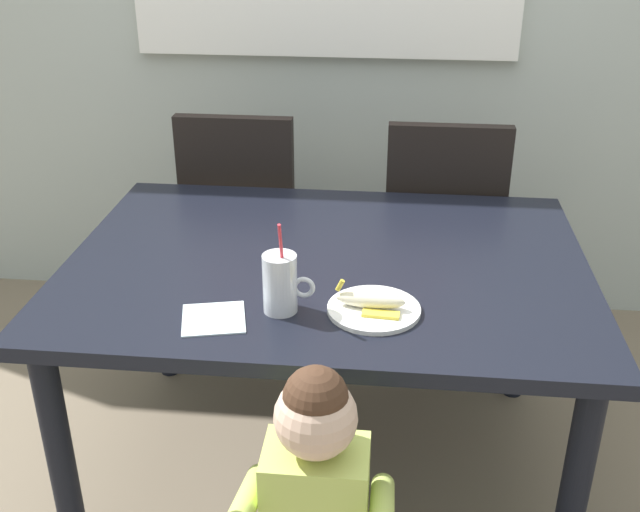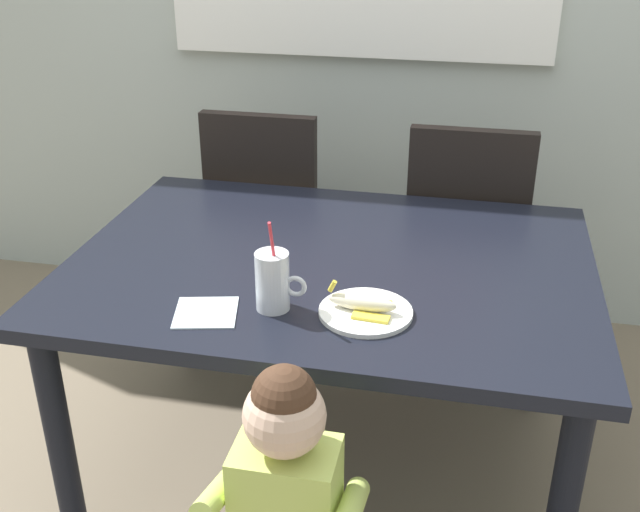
{
  "view_description": "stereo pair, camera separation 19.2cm",
  "coord_description": "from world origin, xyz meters",
  "px_view_note": "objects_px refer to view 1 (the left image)",
  "views": [
    {
      "loc": [
        0.18,
        -1.89,
        1.68
      ],
      "look_at": [
        -0.01,
        -0.11,
        0.8
      ],
      "focal_mm": 42.48,
      "sensor_mm": 36.0,
      "label": 1
    },
    {
      "loc": [
        0.37,
        -1.86,
        1.68
      ],
      "look_at": [
        -0.01,
        -0.11,
        0.8
      ],
      "focal_mm": 42.48,
      "sensor_mm": 36.0,
      "label": 2
    }
  ],
  "objects_px": {
    "dining_table": "(327,286)",
    "peeled_banana": "(371,300)",
    "dining_chair_left": "(244,215)",
    "paper_napkin": "(214,319)",
    "milk_cup": "(281,286)",
    "dining_chair_right": "(441,226)",
    "snack_plate": "(374,309)",
    "toddler_standing": "(316,494)"
  },
  "relations": [
    {
      "from": "dining_chair_left",
      "to": "paper_napkin",
      "type": "distance_m",
      "value": 1.12
    },
    {
      "from": "paper_napkin",
      "to": "milk_cup",
      "type": "bearing_deg",
      "value": 20.97
    },
    {
      "from": "peeled_banana",
      "to": "paper_napkin",
      "type": "relative_size",
      "value": 1.16
    },
    {
      "from": "snack_plate",
      "to": "dining_chair_left",
      "type": "bearing_deg",
      "value": 117.67
    },
    {
      "from": "snack_plate",
      "to": "dining_chair_right",
      "type": "bearing_deg",
      "value": 77.61
    },
    {
      "from": "dining_table",
      "to": "milk_cup",
      "type": "distance_m",
      "value": 0.34
    },
    {
      "from": "toddler_standing",
      "to": "snack_plate",
      "type": "distance_m",
      "value": 0.47
    },
    {
      "from": "dining_chair_left",
      "to": "milk_cup",
      "type": "relative_size",
      "value": 3.86
    },
    {
      "from": "snack_plate",
      "to": "paper_napkin",
      "type": "distance_m",
      "value": 0.39
    },
    {
      "from": "snack_plate",
      "to": "paper_napkin",
      "type": "relative_size",
      "value": 1.53
    },
    {
      "from": "dining_table",
      "to": "toddler_standing",
      "type": "xyz_separation_m",
      "value": [
        0.04,
        -0.69,
        -0.12
      ]
    },
    {
      "from": "snack_plate",
      "to": "paper_napkin",
      "type": "height_order",
      "value": "snack_plate"
    },
    {
      "from": "peeled_banana",
      "to": "dining_chair_left",
      "type": "bearing_deg",
      "value": 117.32
    },
    {
      "from": "dining_chair_left",
      "to": "dining_chair_right",
      "type": "height_order",
      "value": "same"
    },
    {
      "from": "paper_napkin",
      "to": "dining_chair_right",
      "type": "bearing_deg",
      "value": 60.64
    },
    {
      "from": "peeled_banana",
      "to": "paper_napkin",
      "type": "height_order",
      "value": "peeled_banana"
    },
    {
      "from": "dining_chair_left",
      "to": "peeled_banana",
      "type": "distance_m",
      "value": 1.16
    },
    {
      "from": "dining_table",
      "to": "peeled_banana",
      "type": "height_order",
      "value": "peeled_banana"
    },
    {
      "from": "snack_plate",
      "to": "toddler_standing",
      "type": "bearing_deg",
      "value": -103.53
    },
    {
      "from": "toddler_standing",
      "to": "peeled_banana",
      "type": "bearing_deg",
      "value": 77.36
    },
    {
      "from": "milk_cup",
      "to": "snack_plate",
      "type": "xyz_separation_m",
      "value": [
        0.23,
        0.02,
        -0.06
      ]
    },
    {
      "from": "toddler_standing",
      "to": "peeled_banana",
      "type": "distance_m",
      "value": 0.48
    },
    {
      "from": "snack_plate",
      "to": "peeled_banana",
      "type": "relative_size",
      "value": 1.33
    },
    {
      "from": "dining_chair_right",
      "to": "milk_cup",
      "type": "xyz_separation_m",
      "value": [
        -0.44,
        -1.01,
        0.26
      ]
    },
    {
      "from": "toddler_standing",
      "to": "milk_cup",
      "type": "distance_m",
      "value": 0.5
    },
    {
      "from": "milk_cup",
      "to": "peeled_banana",
      "type": "height_order",
      "value": "milk_cup"
    },
    {
      "from": "toddler_standing",
      "to": "dining_chair_right",
      "type": "bearing_deg",
      "value": 77.28
    },
    {
      "from": "milk_cup",
      "to": "peeled_banana",
      "type": "distance_m",
      "value": 0.22
    },
    {
      "from": "dining_table",
      "to": "paper_napkin",
      "type": "xyz_separation_m",
      "value": [
        -0.24,
        -0.36,
        0.09
      ]
    },
    {
      "from": "paper_napkin",
      "to": "dining_chair_left",
      "type": "bearing_deg",
      "value": 97.74
    },
    {
      "from": "dining_chair_left",
      "to": "peeled_banana",
      "type": "height_order",
      "value": "dining_chair_left"
    },
    {
      "from": "dining_chair_left",
      "to": "snack_plate",
      "type": "height_order",
      "value": "dining_chair_left"
    },
    {
      "from": "dining_table",
      "to": "dining_chair_right",
      "type": "xyz_separation_m",
      "value": [
        0.36,
        0.71,
        -0.11
      ]
    },
    {
      "from": "milk_cup",
      "to": "paper_napkin",
      "type": "height_order",
      "value": "milk_cup"
    },
    {
      "from": "dining_chair_left",
      "to": "toddler_standing",
      "type": "distance_m",
      "value": 1.49
    },
    {
      "from": "toddler_standing",
      "to": "snack_plate",
      "type": "xyz_separation_m",
      "value": [
        0.1,
        0.41,
        0.22
      ]
    },
    {
      "from": "dining_chair_left",
      "to": "peeled_banana",
      "type": "xyz_separation_m",
      "value": [
        0.52,
        -1.01,
        0.23
      ]
    },
    {
      "from": "dining_chair_right",
      "to": "paper_napkin",
      "type": "height_order",
      "value": "dining_chair_right"
    },
    {
      "from": "dining_table",
      "to": "snack_plate",
      "type": "relative_size",
      "value": 6.29
    },
    {
      "from": "dining_table",
      "to": "snack_plate",
      "type": "height_order",
      "value": "snack_plate"
    },
    {
      "from": "dining_table",
      "to": "milk_cup",
      "type": "xyz_separation_m",
      "value": [
        -0.08,
        -0.3,
        0.15
      ]
    },
    {
      "from": "dining_table",
      "to": "paper_napkin",
      "type": "relative_size",
      "value": 9.65
    }
  ]
}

